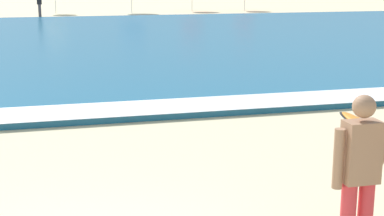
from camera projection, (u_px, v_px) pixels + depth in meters
sea at (50, 42)px, 24.04m from camera, size 120.00×28.00×0.14m
surf_foam at (60, 112)px, 11.39m from camera, size 120.00×1.34×0.01m
surfer_with_board at (382, 165)px, 5.49m from camera, size 0.93×2.70×1.73m
beachgoer_near_row_left at (39, 4)px, 38.84m from camera, size 0.32×0.20×1.58m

